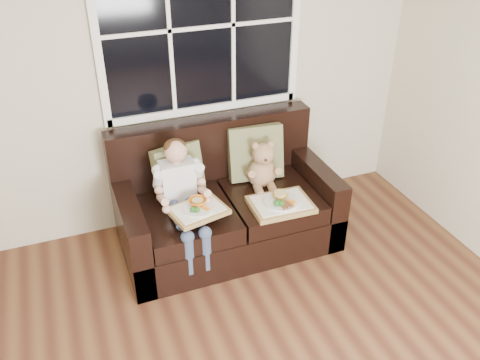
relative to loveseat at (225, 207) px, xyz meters
name	(u,v)px	position (x,y,z in m)	size (l,w,h in m)	color
room_walls	(298,234)	(-0.43, -2.02, 1.28)	(4.52, 5.02, 2.71)	beige
window_back	(201,27)	(0.00, 0.46, 1.34)	(1.62, 0.04, 1.37)	black
loveseat	(225,207)	(0.00, 0.00, 0.00)	(1.70, 0.92, 0.96)	black
pillow_left	(178,170)	(-0.33, 0.15, 0.34)	(0.43, 0.27, 0.41)	olive
pillow_right	(255,152)	(0.33, 0.15, 0.37)	(0.47, 0.25, 0.46)	olive
child	(181,189)	(-0.38, -0.12, 0.33)	(0.37, 0.59, 0.84)	silver
teddy_bear	(263,168)	(0.33, -0.01, 0.31)	(0.27, 0.33, 0.42)	#A48057
tray_left	(198,209)	(-0.31, -0.32, 0.27)	(0.45, 0.38, 0.09)	tan
tray_right	(281,203)	(0.33, -0.35, 0.17)	(0.48, 0.37, 0.11)	tan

